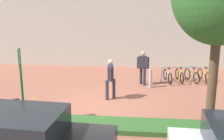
# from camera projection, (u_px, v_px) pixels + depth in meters

# --- Properties ---
(ground_plane) EXTENTS (60.00, 60.00, 0.00)m
(ground_plane) POSITION_uv_depth(u_px,v_px,m) (103.00, 104.00, 10.88)
(ground_plane) COLOR #9E5B47
(planter_strip) EXTENTS (7.00, 1.10, 0.16)m
(planter_strip) POSITION_uv_depth(u_px,v_px,m) (116.00, 125.00, 8.71)
(planter_strip) COLOR #336028
(planter_strip) RESTS_ON ground
(parking_sign_post) EXTENTS (0.12, 0.36, 2.57)m
(parking_sign_post) POSITION_uv_depth(u_px,v_px,m) (21.00, 76.00, 8.65)
(parking_sign_post) COLOR #2D7238
(parking_sign_post) RESTS_ON ground
(bike_at_sign) EXTENTS (1.59, 0.68, 0.86)m
(bike_at_sign) POSITION_uv_depth(u_px,v_px,m) (23.00, 113.00, 9.07)
(bike_at_sign) COLOR black
(bike_at_sign) RESTS_ON ground
(bike_rack_cluster) EXTENTS (2.64, 1.84, 0.83)m
(bike_rack_cluster) POSITION_uv_depth(u_px,v_px,m) (186.00, 75.00, 14.08)
(bike_rack_cluster) COLOR #99999E
(bike_rack_cluster) RESTS_ON ground
(bollard_steel) EXTENTS (0.16, 0.16, 0.90)m
(bollard_steel) POSITION_uv_depth(u_px,v_px,m) (150.00, 79.00, 13.01)
(bollard_steel) COLOR #ADADB2
(bollard_steel) RESTS_ON ground
(person_suited_navy) EXTENTS (0.61, 0.38, 1.72)m
(person_suited_navy) POSITION_uv_depth(u_px,v_px,m) (143.00, 66.00, 13.38)
(person_suited_navy) COLOR #2D2D38
(person_suited_navy) RESTS_ON ground
(person_suited_dark) EXTENTS (0.41, 0.60, 1.72)m
(person_suited_dark) POSITION_uv_depth(u_px,v_px,m) (110.00, 77.00, 11.26)
(person_suited_dark) COLOR #383342
(person_suited_dark) RESTS_ON ground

